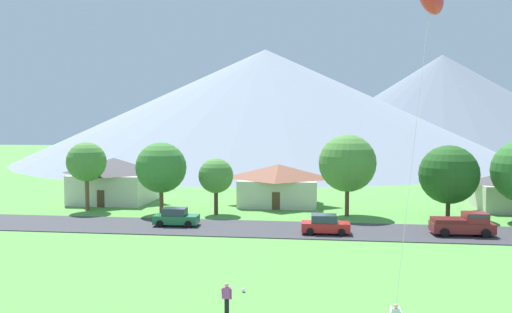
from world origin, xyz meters
name	(u,v)px	position (x,y,z in m)	size (l,w,h in m)	color
road_strip	(296,230)	(0.00, 29.47, 0.04)	(160.00, 7.58, 0.08)	#38383D
mountain_west_ridge	(265,105)	(-13.39, 123.31, 14.90)	(128.26, 128.26, 29.81)	gray
mountain_central_ridge	(442,103)	(45.00, 177.80, 17.27)	(110.51, 110.51, 34.54)	slate
house_leftmost	(279,184)	(-2.88, 43.84, 2.54)	(9.80, 7.52, 4.90)	beige
house_left_center	(114,179)	(-23.34, 43.49, 2.86)	(9.74, 8.56, 5.52)	beige
tree_near_left	(216,176)	(-9.00, 36.61, 4.15)	(3.74, 3.74, 6.05)	#4C3823
tree_center	(347,163)	(4.92, 37.45, 5.59)	(6.04, 6.04, 8.62)	brown
tree_right_of_center	(87,162)	(-23.77, 36.99, 5.48)	(4.38, 4.38, 7.70)	brown
tree_near_right	(161,168)	(-14.88, 36.03, 5.03)	(5.44, 5.44, 7.76)	brown
tree_far_right	(449,175)	(15.16, 37.34, 4.54)	(6.02, 6.02, 7.56)	#4C3823
parked_car_green_west_end	(176,217)	(-11.46, 29.77, 0.87)	(4.25, 2.18, 1.68)	#237042
parked_car_red_mid_west	(325,225)	(2.60, 27.99, 0.87)	(4.24, 2.16, 1.68)	red
pickup_truck_maroon_west_side	(464,224)	(14.53, 28.92, 1.06)	(5.28, 2.49, 1.99)	maroon
watcher_person	(227,298)	(-2.45, 8.03, 0.88)	(0.56, 0.24, 1.68)	black
soccer_ball	(243,290)	(-2.16, 11.71, 0.12)	(0.24, 0.24, 0.24)	white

